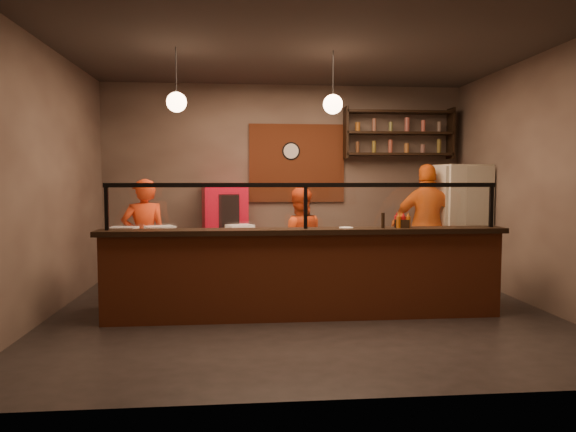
{
  "coord_description": "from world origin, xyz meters",
  "views": [
    {
      "loc": [
        -0.73,
        -6.12,
        1.62
      ],
      "look_at": [
        -0.15,
        0.3,
        1.16
      ],
      "focal_mm": 32.0,
      "sensor_mm": 36.0,
      "label": 1
    }
  ],
  "objects": [
    {
      "name": "floor",
      "position": [
        0.0,
        0.0,
        0.0
      ],
      "size": [
        6.0,
        6.0,
        0.0
      ],
      "primitive_type": "plane",
      "color": "black",
      "rests_on": "ground"
    },
    {
      "name": "ceiling",
      "position": [
        0.0,
        0.0,
        3.2
      ],
      "size": [
        6.0,
        6.0,
        0.0
      ],
      "primitive_type": "plane",
      "rotation": [
        3.14,
        0.0,
        0.0
      ],
      "color": "#362E29",
      "rests_on": "wall_back"
    },
    {
      "name": "wall_back",
      "position": [
        0.0,
        2.5,
        1.6
      ],
      "size": [
        6.0,
        0.0,
        6.0
      ],
      "primitive_type": "plane",
      "rotation": [
        1.57,
        0.0,
        0.0
      ],
      "color": "#726254",
      "rests_on": "floor"
    },
    {
      "name": "wall_left",
      "position": [
        -3.0,
        0.0,
        1.6
      ],
      "size": [
        0.0,
        5.0,
        5.0
      ],
      "primitive_type": "plane",
      "rotation": [
        1.57,
        0.0,
        1.57
      ],
      "color": "#726254",
      "rests_on": "floor"
    },
    {
      "name": "wall_right",
      "position": [
        3.0,
        0.0,
        1.6
      ],
      "size": [
        0.0,
        5.0,
        5.0
      ],
      "primitive_type": "plane",
      "rotation": [
        1.57,
        0.0,
        -1.57
      ],
      "color": "#726254",
      "rests_on": "floor"
    },
    {
      "name": "wall_front",
      "position": [
        0.0,
        -2.5,
        1.6
      ],
      "size": [
        6.0,
        0.0,
        6.0
      ],
      "primitive_type": "plane",
      "rotation": [
        -1.57,
        0.0,
        0.0
      ],
      "color": "#726254",
      "rests_on": "floor"
    },
    {
      "name": "brick_patch",
      "position": [
        0.2,
        2.47,
        1.9
      ],
      "size": [
        1.6,
        0.04,
        1.3
      ],
      "primitive_type": "cube",
      "color": "brown",
      "rests_on": "wall_back"
    },
    {
      "name": "service_counter",
      "position": [
        0.0,
        -0.3,
        0.5
      ],
      "size": [
        4.6,
        0.25,
        1.0
      ],
      "primitive_type": "cube",
      "color": "brown",
      "rests_on": "floor"
    },
    {
      "name": "counter_ledge",
      "position": [
        0.0,
        -0.3,
        1.03
      ],
      "size": [
        4.7,
        0.37,
        0.06
      ],
      "primitive_type": "cube",
      "color": "black",
      "rests_on": "service_counter"
    },
    {
      "name": "worktop_cabinet",
      "position": [
        0.0,
        0.2,
        0.42
      ],
      "size": [
        4.6,
        0.75,
        0.85
      ],
      "primitive_type": "cube",
      "color": "gray",
      "rests_on": "floor"
    },
    {
      "name": "worktop",
      "position": [
        0.0,
        0.2,
        0.88
      ],
      "size": [
        4.6,
        0.75,
        0.05
      ],
      "primitive_type": "cube",
      "color": "beige",
      "rests_on": "worktop_cabinet"
    },
    {
      "name": "sneeze_guard",
      "position": [
        0.0,
        -0.3,
        1.37
      ],
      "size": [
        4.5,
        0.05,
        0.52
      ],
      "color": "white",
      "rests_on": "counter_ledge"
    },
    {
      "name": "wall_shelving",
      "position": [
        1.9,
        2.32,
        2.4
      ],
      "size": [
        1.84,
        0.28,
        0.85
      ],
      "color": "black",
      "rests_on": "wall_back"
    },
    {
      "name": "wall_clock",
      "position": [
        0.1,
        2.46,
        2.1
      ],
      "size": [
        0.3,
        0.04,
        0.3
      ],
      "primitive_type": "cylinder",
      "rotation": [
        1.57,
        0.0,
        0.0
      ],
      "color": "black",
      "rests_on": "wall_back"
    },
    {
      "name": "pendant_left",
      "position": [
        -1.5,
        0.2,
        2.55
      ],
      "size": [
        0.24,
        0.24,
        0.77
      ],
      "color": "black",
      "rests_on": "ceiling"
    },
    {
      "name": "pendant_right",
      "position": [
        0.4,
        0.2,
        2.55
      ],
      "size": [
        0.24,
        0.24,
        0.77
      ],
      "color": "black",
      "rests_on": "ceiling"
    },
    {
      "name": "cook_left",
      "position": [
        -2.05,
        0.95,
        0.82
      ],
      "size": [
        0.68,
        0.54,
        1.63
      ],
      "primitive_type": "imported",
      "rotation": [
        0.0,
        0.0,
        3.42
      ],
      "color": "red",
      "rests_on": "floor"
    },
    {
      "name": "cook_mid",
      "position": [
        0.07,
        1.0,
        0.75
      ],
      "size": [
        0.75,
        0.59,
        1.51
      ],
      "primitive_type": "imported",
      "rotation": [
        0.0,
        0.0,
        3.12
      ],
      "color": "#CC3F13",
      "rests_on": "floor"
    },
    {
      "name": "cook_right",
      "position": [
        2.05,
        1.3,
        0.93
      ],
      "size": [
        1.15,
        0.65,
        1.86
      ],
      "primitive_type": "imported",
      "rotation": [
        0.0,
        0.0,
        2.95
      ],
      "color": "orange",
      "rests_on": "floor"
    },
    {
      "name": "fridge",
      "position": [
        2.6,
        1.46,
        0.92
      ],
      "size": [
        0.88,
        0.84,
        1.85
      ],
      "primitive_type": "cube",
      "rotation": [
        0.0,
        0.0,
        0.17
      ],
      "color": "beige",
      "rests_on": "floor"
    },
    {
      "name": "red_cooler",
      "position": [
        -1.0,
        2.15,
        0.79
      ],
      "size": [
        0.76,
        0.71,
        1.57
      ],
      "primitive_type": "cube",
      "rotation": [
        0.0,
        0.0,
        0.15
      ],
      "color": "red",
      "rests_on": "floor"
    },
    {
      "name": "pizza_dough",
      "position": [
        0.22,
        0.2,
        0.91
      ],
      "size": [
        0.64,
        0.64,
        0.01
      ],
      "primitive_type": "cylinder",
      "rotation": [
        0.0,
        0.0,
        0.14
      ],
      "color": "beige",
      "rests_on": "worktop"
    },
    {
      "name": "prep_tub_a",
      "position": [
        -2.15,
        0.17,
        0.98
      ],
      "size": [
        0.34,
        0.28,
        0.15
      ],
      "primitive_type": "cube",
      "rotation": [
        0.0,
        0.0,
        -0.12
      ],
      "color": "silver",
      "rests_on": "worktop"
    },
    {
      "name": "prep_tub_b",
      "position": [
        -0.75,
        0.34,
        0.98
      ],
      "size": [
        0.38,
        0.35,
        0.15
      ],
      "primitive_type": "cube",
      "rotation": [
        0.0,
        0.0,
        0.4
      ],
      "color": "white",
      "rests_on": "worktop"
    },
    {
      "name": "prep_tub_c",
      "position": [
        -1.71,
        0.14,
        0.98
      ],
      "size": [
        0.41,
        0.37,
        0.16
      ],
      "primitive_type": "cube",
      "rotation": [
        0.0,
        0.0,
        0.41
      ],
      "color": "white",
      "rests_on": "worktop"
    },
    {
      "name": "rolling_pin",
      "position": [
        -1.93,
        0.3,
        0.93
      ],
      "size": [
        0.38,
        0.23,
        0.07
      ],
      "primitive_type": "cylinder",
      "rotation": [
        0.0,
        1.57,
        0.44
      ],
      "color": "yellow",
      "rests_on": "worktop"
    },
    {
      "name": "condiment_caddy",
      "position": [
        1.15,
        -0.27,
        1.11
      ],
      "size": [
        0.21,
        0.19,
        0.1
      ],
      "primitive_type": "cube",
      "rotation": [
        0.0,
        0.0,
        -0.4
      ],
      "color": "black",
      "rests_on": "counter_ledge"
    },
    {
      "name": "pepper_mill",
      "position": [
        0.9,
        -0.33,
        1.15
      ],
      "size": [
        0.05,
        0.05,
        0.18
      ],
      "primitive_type": "cylinder",
      "rotation": [
        0.0,
        0.0,
        -0.21
      ],
      "color": "black",
      "rests_on": "counter_ledge"
    },
    {
      "name": "small_plate",
      "position": [
        0.47,
        -0.3,
        1.07
      ],
      "size": [
        0.18,
        0.18,
        0.01
      ],
      "primitive_type": "cylinder",
      "rotation": [
        0.0,
        0.0,
        -0.11
      ],
      "color": "white",
      "rests_on": "counter_ledge"
    }
  ]
}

